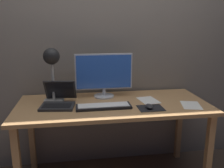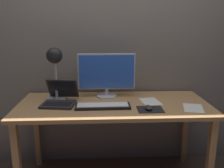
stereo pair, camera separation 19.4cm
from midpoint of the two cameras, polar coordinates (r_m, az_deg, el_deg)
name	(u,v)px [view 1 (the left image)]	position (r m, az deg, el deg)	size (l,w,h in m)	color
back_wall	(107,34)	(2.33, -3.72, 11.81)	(4.80, 0.06, 2.60)	gray
desk	(113,112)	(2.06, -2.47, -6.68)	(1.60, 0.70, 0.74)	tan
monitor	(104,74)	(2.16, -4.52, 2.39)	(0.51, 0.18, 0.40)	silver
keyboard_main	(104,106)	(1.93, -4.90, -5.32)	(0.44, 0.15, 0.03)	black
laptop	(59,98)	(2.05, -15.13, -3.31)	(0.30, 0.33, 0.20)	#28282B
desk_lamp	(52,64)	(2.09, -16.63, 4.53)	(0.17, 0.17, 0.46)	beige
mousepad	(151,108)	(1.93, 6.29, -5.72)	(0.20, 0.16, 0.00)	black
mouse	(149,106)	(1.91, 5.91, -5.31)	(0.06, 0.10, 0.03)	#28282B
paper_sheet_near_mouse	(191,105)	(2.06, 15.65, -4.88)	(0.15, 0.21, 0.00)	white
paper_sheet_by_keyboard	(148,100)	(2.12, 6.02, -3.88)	(0.15, 0.21, 0.00)	white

